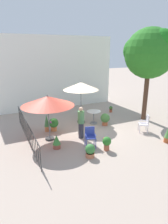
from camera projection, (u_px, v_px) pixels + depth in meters
ground_plane at (86, 131)px, 10.63m from camera, size 60.00×60.00×0.00m
villa_facade at (56, 73)px, 14.09m from camera, size 8.76×0.30×5.12m
terrace_railing at (27, 128)px, 9.18m from camera, size 0.03×5.71×1.01m
shade_tree at (150, 53)px, 11.24m from camera, size 3.00×2.86×5.40m
patio_umbrella_0 at (48, 101)px, 9.03m from camera, size 2.46×2.46×2.22m
patio_umbrella_1 at (81, 86)px, 11.18m from camera, size 2.04×2.04×2.47m
cafe_table_0 at (94, 115)px, 11.53m from camera, size 0.81×0.81×0.76m
patio_chair_0 at (90, 135)px, 8.78m from camera, size 0.56×0.54×0.90m
patio_chair_1 at (145, 122)px, 10.36m from camera, size 0.62×0.62×0.94m
potted_plant_0 at (57, 142)px, 8.64m from camera, size 0.35×0.35×0.64m
potted_plant_1 at (105, 119)px, 11.27m from camera, size 0.53×0.53×0.71m
potted_plant_2 at (47, 123)px, 10.44m from camera, size 0.27×0.27×0.93m
potted_plant_3 at (168, 134)px, 9.19m from camera, size 0.32×0.32×0.82m
potted_plant_4 at (111, 109)px, 13.68m from camera, size 0.24×0.24×0.42m
potted_plant_5 at (54, 124)px, 10.50m from camera, size 0.51×0.51×0.71m
potted_plant_6 at (107, 142)px, 8.48m from camera, size 0.38×0.39×0.62m
potted_plant_7 at (90, 151)px, 7.96m from camera, size 0.41×0.41×0.56m
standing_person at (81, 122)px, 9.55m from camera, size 0.45×0.45×1.59m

